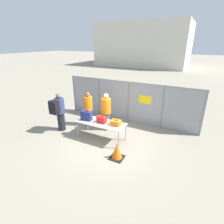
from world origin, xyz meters
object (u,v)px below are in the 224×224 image
(suitcase_navy, at_px, (87,116))
(security_worker_near, at_px, (106,111))
(traveler_hooded, at_px, (59,111))
(utility_trailer, at_px, (154,102))
(traffic_cone, at_px, (117,151))
(suitcase_red, at_px, (102,119))
(inspection_table, at_px, (101,124))
(suitcase_orange, at_px, (116,123))
(security_worker_far, at_px, (88,109))

(suitcase_navy, relative_size, security_worker_near, 0.28)
(traveler_hooded, distance_m, utility_trailer, 5.83)
(security_worker_near, distance_m, traffic_cone, 2.36)
(suitcase_navy, height_order, suitcase_red, suitcase_navy)
(inspection_table, bearing_deg, traveler_hooded, -174.11)
(traveler_hooded, height_order, traffic_cone, traveler_hooded)
(suitcase_navy, relative_size, suitcase_orange, 1.23)
(suitcase_red, height_order, traveler_hooded, traveler_hooded)
(inspection_table, height_order, traffic_cone, inspection_table)
(inspection_table, relative_size, suitcase_red, 4.95)
(suitcase_navy, distance_m, security_worker_far, 1.10)
(suitcase_red, height_order, traffic_cone, suitcase_red)
(inspection_table, bearing_deg, security_worker_far, 145.06)
(suitcase_red, xyz_separation_m, utility_trailer, (0.95, 4.72, -0.51))
(traffic_cone, bearing_deg, security_worker_far, 143.66)
(suitcase_orange, xyz_separation_m, security_worker_near, (-0.89, 0.80, 0.04))
(traffic_cone, bearing_deg, suitcase_orange, 118.81)
(suitcase_red, relative_size, traffic_cone, 0.69)
(suitcase_orange, bearing_deg, security_worker_near, 138.02)
(traveler_hooded, height_order, utility_trailer, traveler_hooded)
(suitcase_navy, height_order, security_worker_near, security_worker_near)
(suitcase_orange, bearing_deg, traffic_cone, -61.19)
(inspection_table, distance_m, suitcase_red, 0.19)
(suitcase_navy, distance_m, suitcase_orange, 1.33)
(inspection_table, relative_size, utility_trailer, 0.47)
(utility_trailer, xyz_separation_m, traffic_cone, (0.20, -5.63, -0.11))
(suitcase_red, relative_size, traveler_hooded, 0.23)
(suitcase_orange, distance_m, security_worker_far, 2.06)
(traveler_hooded, distance_m, traffic_cone, 3.40)
(traveler_hooded, xyz_separation_m, utility_trailer, (3.05, 4.93, -0.58))
(traveler_hooded, bearing_deg, utility_trailer, 51.77)
(suitcase_orange, xyz_separation_m, utility_trailer, (0.33, 4.66, -0.47))
(traffic_cone, bearing_deg, utility_trailer, 92.09)
(suitcase_orange, relative_size, traffic_cone, 0.66)
(suitcase_navy, bearing_deg, traveler_hooded, -173.76)
(security_worker_near, bearing_deg, security_worker_far, 4.77)
(suitcase_orange, relative_size, security_worker_far, 0.24)
(inspection_table, bearing_deg, suitcase_red, 6.03)
(traffic_cone, bearing_deg, inspection_table, 142.23)
(suitcase_navy, height_order, traffic_cone, suitcase_navy)
(security_worker_near, bearing_deg, utility_trailer, -102.10)
(utility_trailer, bearing_deg, traveler_hooded, -121.73)
(traffic_cone, bearing_deg, suitcase_navy, 155.48)
(traveler_hooded, distance_m, security_worker_far, 1.37)
(utility_trailer, bearing_deg, inspection_table, -101.62)
(security_worker_near, bearing_deg, suitcase_orange, 143.47)
(suitcase_navy, distance_m, utility_trailer, 5.09)
(suitcase_navy, bearing_deg, inspection_table, 5.16)
(suitcase_orange, bearing_deg, security_worker_far, 156.75)
(security_worker_far, xyz_separation_m, traffic_cone, (2.43, -1.78, -0.59))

